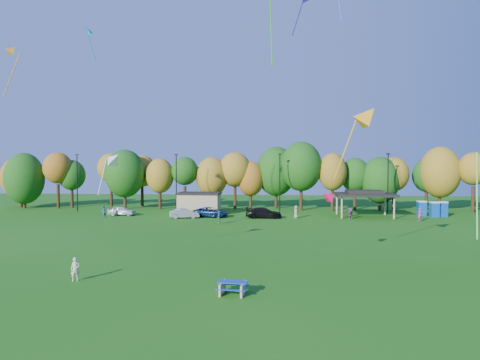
# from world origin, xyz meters

# --- Properties ---
(ground) EXTENTS (160.00, 160.00, 0.00)m
(ground) POSITION_xyz_m (0.00, 0.00, 0.00)
(ground) COLOR #19600F
(ground) RESTS_ON ground
(tree_line) EXTENTS (93.57, 10.55, 11.15)m
(tree_line) POSITION_xyz_m (-1.03, 45.51, 5.91)
(tree_line) COLOR black
(tree_line) RESTS_ON ground
(lamp_posts) EXTENTS (64.50, 0.25, 9.09)m
(lamp_posts) POSITION_xyz_m (2.00, 40.00, 4.90)
(lamp_posts) COLOR black
(lamp_posts) RESTS_ON ground
(utility_building) EXTENTS (6.30, 4.30, 3.25)m
(utility_building) POSITION_xyz_m (-10.00, 38.00, 1.64)
(utility_building) COLOR tan
(utility_building) RESTS_ON ground
(pavilion) EXTENTS (8.20, 6.20, 3.77)m
(pavilion) POSITION_xyz_m (14.00, 37.00, 3.23)
(pavilion) COLOR tan
(pavilion) RESTS_ON ground
(porta_potties) EXTENTS (3.75, 2.51, 2.18)m
(porta_potties) POSITION_xyz_m (23.75, 37.86, 1.10)
(porta_potties) COLOR #0C449E
(porta_potties) RESTS_ON ground
(picnic_table) EXTENTS (1.82, 1.56, 0.73)m
(picnic_table) POSITION_xyz_m (-0.77, -1.17, 0.43)
(picnic_table) COLOR tan
(picnic_table) RESTS_ON ground
(kite_flyer) EXTENTS (0.65, 0.56, 1.50)m
(kite_flyer) POSITION_xyz_m (-11.00, 0.72, 0.75)
(kite_flyer) COLOR beige
(kite_flyer) RESTS_ON ground
(car_a) EXTENTS (4.12, 1.90, 1.37)m
(car_a) POSITION_xyz_m (-20.93, 35.19, 0.68)
(car_a) COLOR silver
(car_a) RESTS_ON ground
(car_b) EXTENTS (4.34, 2.46, 1.35)m
(car_b) POSITION_xyz_m (-11.14, 32.86, 0.68)
(car_b) COLOR gray
(car_b) RESTS_ON ground
(car_c) EXTENTS (5.36, 3.13, 1.40)m
(car_c) POSITION_xyz_m (-7.75, 34.45, 0.70)
(car_c) COLOR navy
(car_c) RESTS_ON ground
(car_d) EXTENTS (5.03, 2.12, 1.45)m
(car_d) POSITION_xyz_m (-0.23, 33.98, 0.73)
(car_d) COLOR black
(car_d) RESTS_ON ground
(far_person_0) EXTENTS (0.76, 0.65, 1.78)m
(far_person_0) POSITION_xyz_m (20.21, 32.41, 0.89)
(far_person_0) COLOR #9A487D
(far_person_0) RESTS_ON ground
(far_person_1) EXTENTS (0.72, 0.94, 1.73)m
(far_person_1) POSITION_xyz_m (4.24, 34.37, 0.87)
(far_person_1) COLOR tan
(far_person_1) RESTS_ON ground
(far_person_2) EXTENTS (0.43, 0.98, 1.66)m
(far_person_2) POSITION_xyz_m (-5.58, 27.41, 0.83)
(far_person_2) COLOR #578752
(far_person_2) RESTS_ON ground
(far_person_3) EXTENTS (0.80, 0.94, 1.70)m
(far_person_3) POSITION_xyz_m (-22.63, 32.56, 0.85)
(far_person_3) COLOR teal
(far_person_3) RESTS_ON ground
(far_person_4) EXTENTS (1.14, 1.49, 1.57)m
(far_person_4) POSITION_xyz_m (11.56, 33.90, 0.78)
(far_person_4) COLOR #A9469B
(far_person_4) RESTS_ON ground
(kite_7) EXTENTS (1.47, 1.28, 1.25)m
(kite_7) POSITION_xyz_m (5.44, 7.39, 5.00)
(kite_7) COLOR #EB0D44
(kite_8) EXTENTS (3.56, 1.89, 5.68)m
(kite_8) POSITION_xyz_m (8.16, 6.44, 10.84)
(kite_8) COLOR orange
(kite_12) EXTENTS (1.84, 2.35, 4.28)m
(kite_12) POSITION_xyz_m (-20.68, 24.33, 23.17)
(kite_12) COLOR #0D87CB
(kite_13) EXTENTS (2.25, 1.69, 3.54)m
(kite_13) POSITION_xyz_m (-10.73, 6.70, 7.80)
(kite_13) COLOR silver
(kite_15) EXTENTS (2.24, 2.75, 5.24)m
(kite_15) POSITION_xyz_m (-24.81, 15.88, 18.71)
(kite_15) COLOR orange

